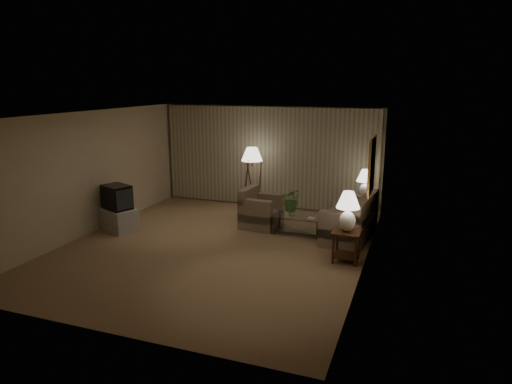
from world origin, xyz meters
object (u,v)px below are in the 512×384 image
(side_table_near, at_px, (346,241))
(tv_cabinet, at_px, (118,219))
(coffee_table, at_px, (298,222))
(vase, at_px, (291,212))
(side_table_far, at_px, (364,206))
(table_lamp_near, at_px, (348,208))
(ottoman, at_px, (265,211))
(sofa, at_px, (349,221))
(armchair, at_px, (261,212))
(table_lamp_far, at_px, (365,181))
(floor_lamp, at_px, (252,178))
(crt_tv, at_px, (117,197))

(side_table_near, relative_size, tv_cabinet, 0.58)
(coffee_table, xyz_separation_m, vase, (-0.15, -0.00, 0.22))
(side_table_far, xyz_separation_m, table_lamp_near, (0.00, -2.60, 0.65))
(side_table_far, relative_size, ottoman, 1.12)
(sofa, height_order, tv_cabinet, sofa)
(armchair, xyz_separation_m, table_lamp_far, (2.20, 1.15, 0.65))
(table_lamp_far, relative_size, vase, 4.39)
(sofa, relative_size, side_table_near, 3.16)
(side_table_near, height_order, table_lamp_far, table_lamp_far)
(floor_lamp, bearing_deg, tv_cabinet, -132.99)
(table_lamp_far, xyz_separation_m, ottoman, (-2.33, -0.46, -0.83))
(sofa, distance_m, coffee_table, 1.13)
(table_lamp_far, xyz_separation_m, vase, (-1.42, -1.35, -0.52))
(vase, bearing_deg, table_lamp_far, 43.62)
(armchair, relative_size, floor_lamp, 0.59)
(side_table_far, relative_size, tv_cabinet, 0.58)
(sofa, bearing_deg, ottoman, -103.68)
(table_lamp_far, bearing_deg, vase, -136.38)
(side_table_far, height_order, coffee_table, side_table_far)
(sofa, distance_m, ottoman, 2.33)
(side_table_near, height_order, floor_lamp, floor_lamp)
(side_table_far, distance_m, floor_lamp, 2.91)
(coffee_table, bearing_deg, vase, -180.00)
(coffee_table, xyz_separation_m, ottoman, (-1.07, 0.89, -0.10))
(table_lamp_near, height_order, floor_lamp, floor_lamp)
(side_table_near, bearing_deg, side_table_far, 90.00)
(side_table_far, bearing_deg, crt_tv, -154.60)
(armchair, distance_m, table_lamp_far, 2.57)
(sofa, bearing_deg, crt_tv, -70.15)
(table_lamp_near, bearing_deg, side_table_far, 90.00)
(table_lamp_near, height_order, tv_cabinet, table_lamp_near)
(sofa, xyz_separation_m, floor_lamp, (-2.72, 1.28, 0.50))
(sofa, relative_size, ottoman, 3.54)
(sofa, xyz_separation_m, table_lamp_far, (0.15, 1.25, 0.63))
(sofa, bearing_deg, tv_cabinet, -70.15)
(table_lamp_near, relative_size, table_lamp_far, 1.08)
(side_table_near, relative_size, floor_lamp, 0.36)
(side_table_far, relative_size, vase, 3.77)
(table_lamp_far, xyz_separation_m, crt_tv, (-5.20, -2.47, -0.24))
(ottoman, bearing_deg, tv_cabinet, -144.94)
(sofa, xyz_separation_m, coffee_table, (-1.12, -0.10, -0.10))
(table_lamp_far, bearing_deg, side_table_far, -153.43)
(table_lamp_near, xyz_separation_m, ottoman, (-2.33, 2.14, -0.87))
(sofa, distance_m, side_table_near, 1.36)
(sofa, height_order, floor_lamp, floor_lamp)
(tv_cabinet, bearing_deg, side_table_far, 47.97)
(side_table_far, distance_m, vase, 1.96)
(table_lamp_far, relative_size, ottoman, 1.30)
(table_lamp_near, distance_m, floor_lamp, 3.90)
(side_table_near, xyz_separation_m, side_table_far, (-0.00, 2.60, -0.01))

